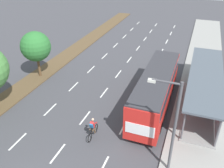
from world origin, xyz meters
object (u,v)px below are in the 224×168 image
median_tree_third (36,47)px  bus (156,87)px  bus_shelter (207,86)px  cyclist (93,129)px  streetlight (172,123)px

median_tree_third → bus: bearing=-5.8°
bus_shelter → cyclist: bus_shelter is taller
bus → streetlight: 7.50m
median_tree_third → streetlight: (15.58, -8.31, 0.29)m
cyclist → bus: bearing=57.9°
cyclist → median_tree_third: size_ratio=0.36×
median_tree_third → streetlight: streetlight is taller
cyclist → median_tree_third: median_tree_third is taller
cyclist → streetlight: (5.78, -1.19, 3.10)m
bus_shelter → bus: bus is taller
cyclist → streetlight: streetlight is taller
median_tree_third → bus_shelter: bearing=2.8°
bus_shelter → cyclist: size_ratio=7.18×
bus → bus_shelter: bearing=27.4°
bus → cyclist: bus is taller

